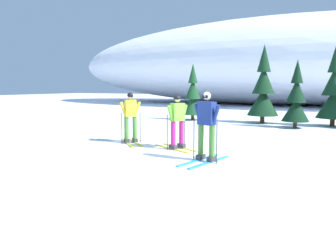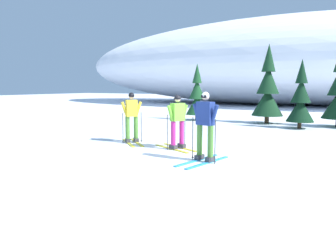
% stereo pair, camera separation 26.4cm
% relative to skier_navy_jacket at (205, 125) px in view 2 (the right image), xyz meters
% --- Properties ---
extents(ground_plane, '(120.00, 120.00, 0.00)m').
position_rel_skier_navy_jacket_xyz_m(ground_plane, '(-1.25, 0.04, -0.98)').
color(ground_plane, white).
extents(skier_navy_jacket, '(0.90, 1.84, 1.85)m').
position_rel_skier_navy_jacket_xyz_m(skier_navy_jacket, '(0.00, 0.00, 0.00)').
color(skier_navy_jacket, '#2893CC').
rests_on(skier_navy_jacket, ground).
extents(skier_lime_jacket, '(1.67, 1.08, 1.72)m').
position_rel_skier_navy_jacket_xyz_m(skier_lime_jacket, '(-1.37, 1.09, -0.08)').
color(skier_lime_jacket, gold).
rests_on(skier_lime_jacket, ground).
extents(skier_yellow_jacket, '(1.45, 1.34, 1.78)m').
position_rel_skier_navy_jacket_xyz_m(skier_yellow_jacket, '(-3.27, 1.28, -0.06)').
color(skier_yellow_jacket, gold).
rests_on(skier_yellow_jacket, ground).
extents(pine_tree_far_left, '(1.28, 1.28, 3.32)m').
position_rel_skier_navy_jacket_xyz_m(pine_tree_far_left, '(-4.13, 9.06, 0.41)').
color(pine_tree_far_left, '#47301E').
rests_on(pine_tree_far_left, ground).
extents(pine_tree_center_left, '(1.63, 1.63, 4.22)m').
position_rel_skier_navy_jacket_xyz_m(pine_tree_center_left, '(-0.19, 9.39, 0.78)').
color(pine_tree_center_left, '#47301E').
rests_on(pine_tree_center_left, ground).
extents(pine_tree_center, '(1.26, 1.26, 3.25)m').
position_rel_skier_navy_jacket_xyz_m(pine_tree_center, '(1.57, 8.08, 0.38)').
color(pine_tree_center, '#47301E').
rests_on(pine_tree_center, ground).
extents(snow_ridge_background, '(48.72, 19.62, 9.20)m').
position_rel_skier_navy_jacket_xyz_m(snow_ridge_background, '(-2.80, 27.79, 3.62)').
color(snow_ridge_background, white).
rests_on(snow_ridge_background, ground).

